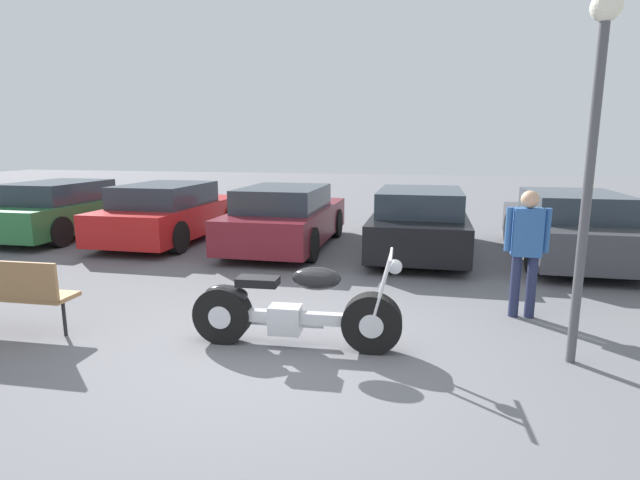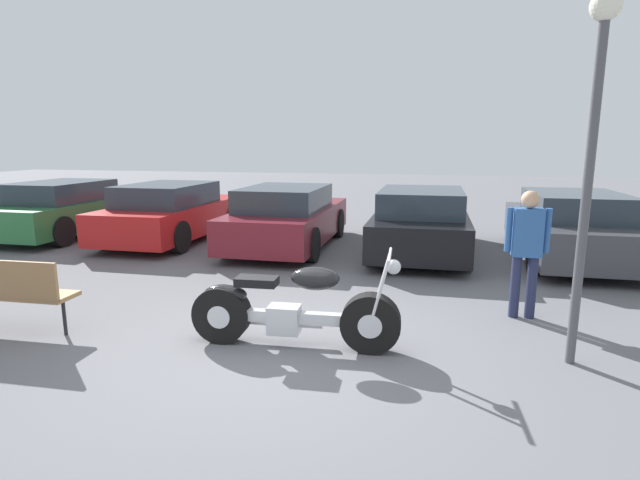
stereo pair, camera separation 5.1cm
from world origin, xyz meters
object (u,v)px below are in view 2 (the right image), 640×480
lamp_post (594,121)px  parked_car_dark_grey (571,227)px  parked_car_black (421,222)px  person_standing (527,244)px  motorcycle (291,310)px  parked_car_red (172,213)px  parked_car_maroon (288,218)px  parked_car_green (68,209)px

lamp_post → parked_car_dark_grey: bearing=76.9°
parked_car_black → lamp_post: size_ratio=1.19×
lamp_post → person_standing: lamp_post is taller
motorcycle → parked_car_black: (1.22, 5.01, 0.22)m
parked_car_red → parked_car_black: bearing=-1.5°
motorcycle → parked_car_red: 6.66m
parked_car_maroon → parked_car_black: size_ratio=1.00×
lamp_post → person_standing: size_ratio=2.18×
parked_car_maroon → lamp_post: (4.33, -4.77, 1.73)m
parked_car_maroon → person_standing: size_ratio=2.60×
parked_car_maroon → parked_car_black: (2.72, 0.02, 0.00)m
parked_car_green → motorcycle: bearing=-36.7°
lamp_post → parked_car_red: bearing=145.0°
parked_car_green → person_standing: (9.51, -3.68, 0.32)m
parked_car_red → parked_car_black: same height
motorcycle → lamp_post: bearing=4.4°
parked_car_green → person_standing: size_ratio=2.60×
parked_car_black → person_standing: person_standing is taller
person_standing → parked_car_red: bearing=151.8°
motorcycle → parked_car_maroon: parked_car_maroon is taller
parked_car_dark_grey → motorcycle: bearing=-128.2°
parked_car_black → lamp_post: lamp_post is taller
parked_car_dark_grey → lamp_post: 5.21m
parked_car_maroon → parked_car_dark_grey: size_ratio=1.00×
motorcycle → parked_car_green: 8.67m
parked_car_dark_grey → person_standing: (-1.37, -3.50, 0.32)m
motorcycle → lamp_post: 3.43m
parked_car_dark_grey → person_standing: size_ratio=2.60×
parked_car_maroon → lamp_post: size_ratio=1.19×
motorcycle → parked_car_green: (-6.95, 5.19, 0.22)m
parked_car_red → motorcycle: bearing=-50.6°
parked_car_red → parked_car_maroon: 2.73m
parked_car_black → parked_car_dark_grey: 2.72m
parked_car_red → parked_car_black: size_ratio=1.00×
parked_car_dark_grey → lamp_post: size_ratio=1.19×
parked_car_dark_grey → person_standing: person_standing is taller
parked_car_green → lamp_post: lamp_post is taller
motorcycle → person_standing: 3.02m
parked_car_red → lamp_post: bearing=-35.0°
parked_car_red → parked_car_maroon: same height
motorcycle → parked_car_green: size_ratio=0.55×
parked_car_black → parked_car_dark_grey: size_ratio=1.00×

